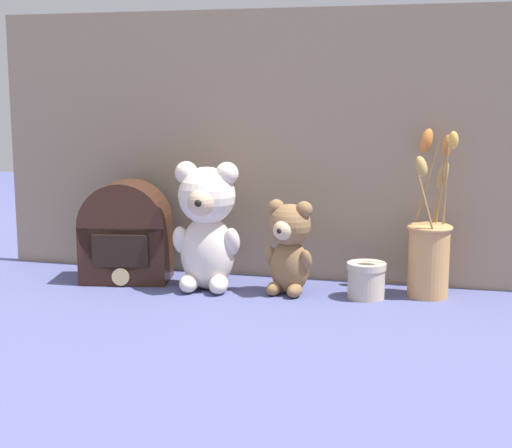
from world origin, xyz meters
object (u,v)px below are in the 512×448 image
flower_vase (429,249)px  decorative_tin_tall (366,280)px  vintage_radio (126,235)px  teddy_bear_medium (289,245)px  teddy_bear_large (207,224)px

flower_vase → decorative_tin_tall: size_ratio=4.30×
flower_vase → vintage_radio: bearing=-176.9°
teddy_bear_medium → flower_vase: (0.28, 0.06, -0.00)m
teddy_bear_large → decorative_tin_tall: (0.34, 0.02, -0.11)m
vintage_radio → decorative_tin_tall: vintage_radio is taller
teddy_bear_medium → flower_vase: flower_vase is taller
teddy_bear_large → teddy_bear_medium: bearing=3.3°
decorative_tin_tall → flower_vase: bearing=21.3°
vintage_radio → teddy_bear_medium: bearing=-2.9°
teddy_bear_large → teddy_bear_medium: teddy_bear_large is taller
teddy_bear_large → flower_vase: (0.46, 0.07, -0.04)m
teddy_bear_medium → decorative_tin_tall: teddy_bear_medium is taller
teddy_bear_large → flower_vase: size_ratio=0.79×
teddy_bear_large → decorative_tin_tall: size_ratio=3.41×
flower_vase → teddy_bear_large: bearing=-171.9°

